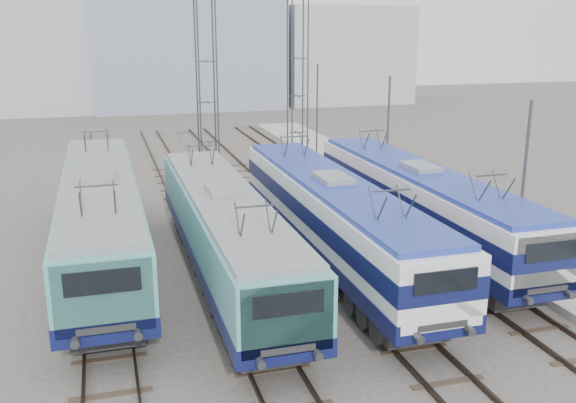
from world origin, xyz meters
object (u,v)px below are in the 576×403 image
at_px(locomotive_center_left, 225,229).
at_px(catenary_tower_east, 298,71).
at_px(catenary_tower_west, 207,75).
at_px(mast_rear, 317,113).
at_px(locomotive_far_right, 421,200).
at_px(mast_mid, 387,141).
at_px(locomotive_far_left, 101,213).
at_px(locomotive_center_right, 334,214).
at_px(mast_front, 522,193).

bearing_deg(locomotive_center_left, catenary_tower_east, 65.41).
distance_m(catenary_tower_west, mast_rear, 9.99).
distance_m(locomotive_far_right, mast_mid, 7.90).
bearing_deg(mast_mid, locomotive_far_left, -158.18).
bearing_deg(locomotive_center_left, mast_rear, 62.81).
xyz_separation_m(locomotive_center_left, catenary_tower_west, (2.25, 17.12, 4.48)).
distance_m(locomotive_far_left, catenary_tower_west, 16.26).
distance_m(locomotive_center_left, mast_rear, 23.78).
bearing_deg(locomotive_center_right, locomotive_far_right, 15.00).
distance_m(locomotive_center_left, mast_mid, 14.24).
height_order(locomotive_far_right, catenary_tower_east, catenary_tower_east).
bearing_deg(mast_rear, mast_mid, -90.00).
height_order(locomotive_center_right, mast_front, mast_front).
bearing_deg(locomotive_far_right, mast_rear, 84.60).
distance_m(locomotive_center_left, locomotive_far_right, 9.13).
height_order(locomotive_center_right, catenary_tower_west, catenary_tower_west).
xyz_separation_m(locomotive_far_right, mast_mid, (1.85, 7.57, 1.26)).
bearing_deg(mast_mid, locomotive_far_right, -103.73).
xyz_separation_m(catenary_tower_west, mast_mid, (8.60, -8.00, -3.14)).
bearing_deg(locomotive_far_left, mast_front, -20.87).
relative_size(locomotive_center_right, locomotive_far_right, 1.02).
bearing_deg(locomotive_center_right, locomotive_center_left, -175.63).
relative_size(locomotive_far_left, catenary_tower_east, 1.55).
xyz_separation_m(locomotive_far_left, locomotive_center_left, (4.50, -2.98, -0.15)).
bearing_deg(locomotive_far_left, locomotive_center_left, -33.47).
height_order(catenary_tower_east, mast_mid, catenary_tower_east).
relative_size(mast_front, mast_rear, 1.00).
xyz_separation_m(locomotive_center_left, locomotive_center_right, (4.50, 0.34, 0.12)).
distance_m(locomotive_center_right, catenary_tower_east, 19.74).
xyz_separation_m(catenary_tower_west, catenary_tower_east, (6.50, 2.00, 0.00)).
xyz_separation_m(locomotive_far_right, mast_rear, (1.85, 19.57, 1.26)).
xyz_separation_m(locomotive_far_left, mast_rear, (15.35, 18.15, 1.19)).
bearing_deg(catenary_tower_west, mast_mid, -42.93).
bearing_deg(mast_front, catenary_tower_west, 113.27).
bearing_deg(mast_mid, catenary_tower_west, 137.07).
bearing_deg(mast_mid, catenary_tower_east, 101.86).
height_order(mast_front, mast_rear, same).
relative_size(locomotive_far_left, mast_rear, 2.66).
bearing_deg(locomotive_far_right, locomotive_center_right, -165.00).
distance_m(locomotive_far_left, mast_mid, 16.58).
relative_size(locomotive_center_right, mast_rear, 2.55).
height_order(locomotive_far_left, locomotive_center_left, locomotive_far_left).
bearing_deg(catenary_tower_west, locomotive_center_left, -97.49).
bearing_deg(locomotive_center_left, locomotive_far_left, 146.53).
xyz_separation_m(locomotive_center_left, catenary_tower_east, (8.75, 19.12, 4.48)).
relative_size(catenary_tower_west, mast_front, 1.71).
xyz_separation_m(locomotive_center_right, mast_front, (6.35, -3.22, 1.22)).
relative_size(mast_front, mast_mid, 1.00).
xyz_separation_m(locomotive_far_left, locomotive_far_right, (13.50, -1.43, -0.08)).
distance_m(locomotive_far_left, catenary_tower_east, 21.33).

